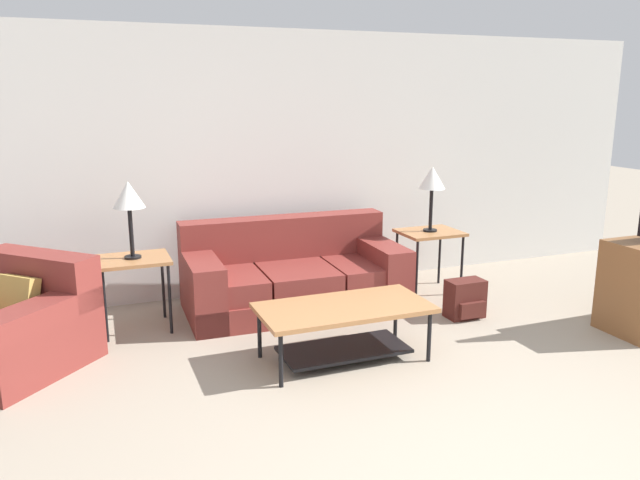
# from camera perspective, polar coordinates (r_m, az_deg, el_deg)

# --- Properties ---
(wall_back) EXTENTS (8.67, 0.06, 2.60)m
(wall_back) POSITION_cam_1_polar(r_m,az_deg,el_deg) (6.37, -3.39, 7.06)
(wall_back) COLOR silver
(wall_back) RESTS_ON ground_plane
(couch) EXTENTS (2.04, 1.04, 0.82)m
(couch) POSITION_cam_1_polar(r_m,az_deg,el_deg) (5.91, -2.47, -3.42)
(couch) COLOR maroon
(couch) RESTS_ON ground_plane
(armchair) EXTENTS (1.38, 1.38, 0.80)m
(armchair) POSITION_cam_1_polar(r_m,az_deg,el_deg) (5.19, -26.34, -7.32)
(armchair) COLOR maroon
(armchair) RESTS_ON ground_plane
(coffee_table) EXTENTS (1.30, 0.65, 0.43)m
(coffee_table) POSITION_cam_1_polar(r_m,az_deg,el_deg) (4.75, 2.20, -7.28)
(coffee_table) COLOR #A87042
(coffee_table) RESTS_ON ground_plane
(side_table_left) EXTENTS (0.60, 0.49, 0.63)m
(side_table_left) POSITION_cam_1_polar(r_m,az_deg,el_deg) (5.50, -16.69, -2.24)
(side_table_left) COLOR #A87042
(side_table_left) RESTS_ON ground_plane
(side_table_right) EXTENTS (0.60, 0.49, 0.63)m
(side_table_right) POSITION_cam_1_polar(r_m,az_deg,el_deg) (6.38, 10.00, 0.24)
(side_table_right) COLOR #A87042
(side_table_right) RESTS_ON ground_plane
(table_lamp_left) EXTENTS (0.26, 0.26, 0.65)m
(table_lamp_left) POSITION_cam_1_polar(r_m,az_deg,el_deg) (5.38, -17.10, 3.76)
(table_lamp_left) COLOR black
(table_lamp_left) RESTS_ON side_table_left
(table_lamp_right) EXTENTS (0.26, 0.26, 0.65)m
(table_lamp_right) POSITION_cam_1_polar(r_m,az_deg,el_deg) (6.28, 10.21, 5.43)
(table_lamp_right) COLOR black
(table_lamp_right) RESTS_ON side_table_right
(backpack) EXTENTS (0.34, 0.28, 0.35)m
(backpack) POSITION_cam_1_polar(r_m,az_deg,el_deg) (5.82, 13.15, -5.30)
(backpack) COLOR #4C1E19
(backpack) RESTS_ON ground_plane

